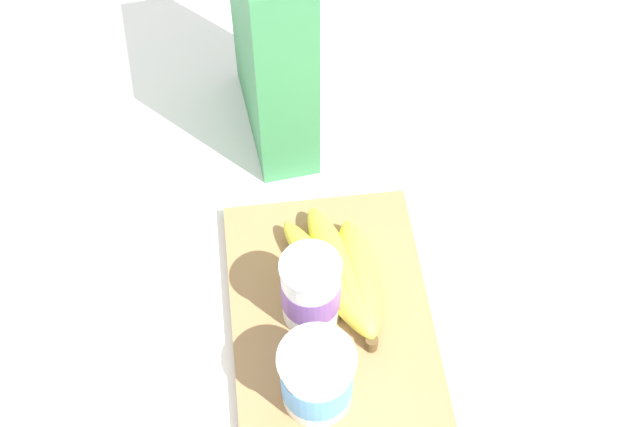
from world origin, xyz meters
The scene contains 6 objects.
ground_plane centered at (0.00, 0.00, 0.00)m, with size 2.40×2.40×0.00m, color white.
cutting_board centered at (0.00, 0.00, 0.01)m, with size 0.34×0.22×0.02m, color #A37A4C.
cereal_box centered at (0.31, 0.03, 0.15)m, with size 0.20×0.07×0.29m, color #38844C.
yogurt_cup_front centered at (-0.09, 0.03, 0.06)m, with size 0.08×0.08×0.09m.
yogurt_cup_back centered at (0.01, 0.02, 0.07)m, with size 0.07×0.07×0.10m.
banana_bunch centered at (0.04, -0.02, 0.04)m, with size 0.19×0.11×0.04m.
Camera 1 is at (-0.45, 0.07, 0.85)m, focal length 47.91 mm.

